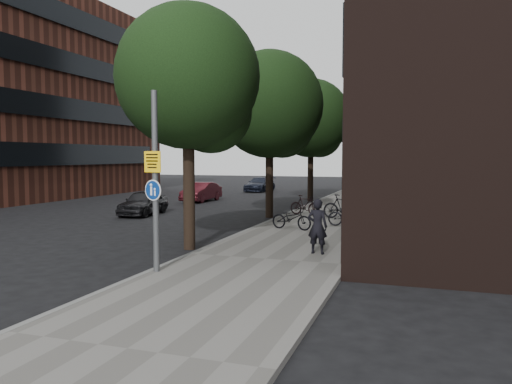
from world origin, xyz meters
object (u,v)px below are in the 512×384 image
at_px(signpost, 155,181).
at_px(parked_car_near, 143,203).
at_px(parked_bike_facade_near, 349,215).
at_px(pedestrian, 317,226).

xyz_separation_m(signpost, parked_car_near, (-7.00, 10.94, -1.70)).
bearing_deg(signpost, parked_car_near, 135.76).
bearing_deg(parked_bike_facade_near, pedestrian, 178.35).
height_order(signpost, parked_car_near, signpost).
distance_m(parked_bike_facade_near, parked_car_near, 10.47).
height_order(pedestrian, parked_car_near, pedestrian).
relative_size(parked_bike_facade_near, parked_car_near, 0.47).
distance_m(signpost, pedestrian, 4.89).
bearing_deg(parked_car_near, signpost, -63.63).
bearing_deg(parked_bike_facade_near, signpost, 159.40).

